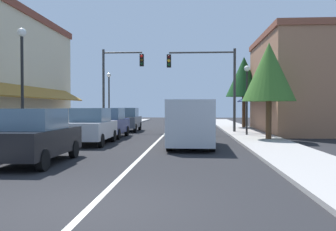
{
  "coord_description": "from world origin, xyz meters",
  "views": [
    {
      "loc": [
        1.84,
        -6.34,
        1.81
      ],
      "look_at": [
        0.51,
        13.84,
        1.35
      ],
      "focal_mm": 38.78,
      "sensor_mm": 36.0,
      "label": 1
    }
  ],
  "objects_px": {
    "van_in_lane": "(191,122)",
    "traffic_signal_left_corner": "(116,78)",
    "parked_car_nearest_left": "(36,136)",
    "street_lamp_right_mid": "(247,88)",
    "street_lamp_left_near": "(22,69)",
    "parked_car_far_left": "(127,120)",
    "parked_car_third_left": "(109,123)",
    "parked_car_second_left": "(91,126)",
    "street_lamp_left_far": "(109,91)",
    "traffic_signal_mast_arm": "(211,76)",
    "tree_right_near": "(269,72)",
    "tree_right_far": "(244,77)"
  },
  "relations": [
    {
      "from": "parked_car_nearest_left",
      "to": "street_lamp_left_near",
      "type": "bearing_deg",
      "value": 121.35
    },
    {
      "from": "parked_car_far_left",
      "to": "traffic_signal_left_corner",
      "type": "xyz_separation_m",
      "value": [
        -0.79,
        -0.18,
        3.16
      ]
    },
    {
      "from": "parked_car_third_left",
      "to": "traffic_signal_mast_arm",
      "type": "bearing_deg",
      "value": 33.75
    },
    {
      "from": "van_in_lane",
      "to": "street_lamp_left_far",
      "type": "relative_size",
      "value": 1.12
    },
    {
      "from": "parked_car_third_left",
      "to": "parked_car_far_left",
      "type": "height_order",
      "value": "same"
    },
    {
      "from": "tree_right_far",
      "to": "parked_car_third_left",
      "type": "bearing_deg",
      "value": -133.51
    },
    {
      "from": "van_in_lane",
      "to": "traffic_signal_left_corner",
      "type": "bearing_deg",
      "value": 119.64
    },
    {
      "from": "van_in_lane",
      "to": "street_lamp_left_near",
      "type": "bearing_deg",
      "value": -163.53
    },
    {
      "from": "street_lamp_right_mid",
      "to": "parked_car_far_left",
      "type": "bearing_deg",
      "value": 151.12
    },
    {
      "from": "traffic_signal_left_corner",
      "to": "tree_right_far",
      "type": "distance_m",
      "value": 10.93
    },
    {
      "from": "parked_car_nearest_left",
      "to": "parked_car_far_left",
      "type": "distance_m",
      "value": 15.74
    },
    {
      "from": "parked_car_far_left",
      "to": "van_in_lane",
      "type": "height_order",
      "value": "van_in_lane"
    },
    {
      "from": "street_lamp_right_mid",
      "to": "traffic_signal_mast_arm",
      "type": "bearing_deg",
      "value": 124.12
    },
    {
      "from": "van_in_lane",
      "to": "tree_right_far",
      "type": "bearing_deg",
      "value": 74.31
    },
    {
      "from": "parked_car_nearest_left",
      "to": "street_lamp_right_mid",
      "type": "bearing_deg",
      "value": 53.19
    },
    {
      "from": "street_lamp_left_far",
      "to": "parked_car_far_left",
      "type": "bearing_deg",
      "value": -51.97
    },
    {
      "from": "street_lamp_left_near",
      "to": "street_lamp_right_mid",
      "type": "relative_size",
      "value": 1.16
    },
    {
      "from": "street_lamp_left_near",
      "to": "street_lamp_right_mid",
      "type": "bearing_deg",
      "value": 37.47
    },
    {
      "from": "parked_car_third_left",
      "to": "tree_right_near",
      "type": "relative_size",
      "value": 0.78
    },
    {
      "from": "parked_car_far_left",
      "to": "street_lamp_right_mid",
      "type": "xyz_separation_m",
      "value": [
        8.24,
        -4.54,
        2.1
      ]
    },
    {
      "from": "parked_car_nearest_left",
      "to": "van_in_lane",
      "type": "xyz_separation_m",
      "value": [
        4.98,
        5.18,
        0.27
      ]
    },
    {
      "from": "street_lamp_left_far",
      "to": "parked_car_third_left",
      "type": "bearing_deg",
      "value": -76.87
    },
    {
      "from": "parked_car_nearest_left",
      "to": "tree_right_near",
      "type": "height_order",
      "value": "tree_right_near"
    },
    {
      "from": "parked_car_second_left",
      "to": "tree_right_far",
      "type": "relative_size",
      "value": 0.68
    },
    {
      "from": "parked_car_nearest_left",
      "to": "street_lamp_right_mid",
      "type": "xyz_separation_m",
      "value": [
        8.36,
        11.2,
        2.1
      ]
    },
    {
      "from": "parked_car_second_left",
      "to": "tree_right_near",
      "type": "xyz_separation_m",
      "value": [
        8.99,
        2.39,
        2.8
      ]
    },
    {
      "from": "van_in_lane",
      "to": "traffic_signal_left_corner",
      "type": "height_order",
      "value": "traffic_signal_left_corner"
    },
    {
      "from": "van_in_lane",
      "to": "street_lamp_right_mid",
      "type": "height_order",
      "value": "street_lamp_right_mid"
    },
    {
      "from": "van_in_lane",
      "to": "traffic_signal_mast_arm",
      "type": "xyz_separation_m",
      "value": [
        1.37,
        8.98,
        2.85
      ]
    },
    {
      "from": "parked_car_far_left",
      "to": "street_lamp_left_far",
      "type": "distance_m",
      "value": 3.9
    },
    {
      "from": "parked_car_second_left",
      "to": "street_lamp_left_near",
      "type": "distance_m",
      "value": 4.3
    },
    {
      "from": "parked_car_nearest_left",
      "to": "parked_car_far_left",
      "type": "height_order",
      "value": "same"
    },
    {
      "from": "tree_right_near",
      "to": "van_in_lane",
      "type": "bearing_deg",
      "value": -141.69
    },
    {
      "from": "parked_car_nearest_left",
      "to": "traffic_signal_left_corner",
      "type": "bearing_deg",
      "value": 92.38
    },
    {
      "from": "parked_car_far_left",
      "to": "parked_car_third_left",
      "type": "bearing_deg",
      "value": -91.49
    },
    {
      "from": "street_lamp_left_near",
      "to": "tree_right_near",
      "type": "bearing_deg",
      "value": 24.99
    },
    {
      "from": "parked_car_nearest_left",
      "to": "street_lamp_right_mid",
      "type": "relative_size",
      "value": 0.94
    },
    {
      "from": "parked_car_far_left",
      "to": "traffic_signal_left_corner",
      "type": "bearing_deg",
      "value": -168.38
    },
    {
      "from": "parked_car_third_left",
      "to": "street_lamp_right_mid",
      "type": "relative_size",
      "value": 0.94
    },
    {
      "from": "tree_right_far",
      "to": "tree_right_near",
      "type": "bearing_deg",
      "value": -91.5
    },
    {
      "from": "van_in_lane",
      "to": "parked_car_far_left",
      "type": "bearing_deg",
      "value": 115.81
    },
    {
      "from": "parked_car_third_left",
      "to": "parked_car_second_left",
      "type": "bearing_deg",
      "value": -89.41
    },
    {
      "from": "street_lamp_right_mid",
      "to": "street_lamp_left_far",
      "type": "bearing_deg",
      "value": 145.36
    },
    {
      "from": "traffic_signal_mast_arm",
      "to": "tree_right_far",
      "type": "distance_m",
      "value": 6.43
    },
    {
      "from": "parked_car_nearest_left",
      "to": "street_lamp_left_near",
      "type": "relative_size",
      "value": 0.81
    },
    {
      "from": "parked_car_second_left",
      "to": "street_lamp_left_far",
      "type": "distance_m",
      "value": 12.56
    },
    {
      "from": "street_lamp_right_mid",
      "to": "tree_right_near",
      "type": "xyz_separation_m",
      "value": [
        0.74,
        -2.76,
        0.7
      ]
    },
    {
      "from": "parked_car_nearest_left",
      "to": "traffic_signal_left_corner",
      "type": "distance_m",
      "value": 15.9
    },
    {
      "from": "parked_car_far_left",
      "to": "street_lamp_right_mid",
      "type": "relative_size",
      "value": 0.95
    },
    {
      "from": "parked_car_nearest_left",
      "to": "traffic_signal_left_corner",
      "type": "xyz_separation_m",
      "value": [
        -0.66,
        15.57,
        3.16
      ]
    }
  ]
}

